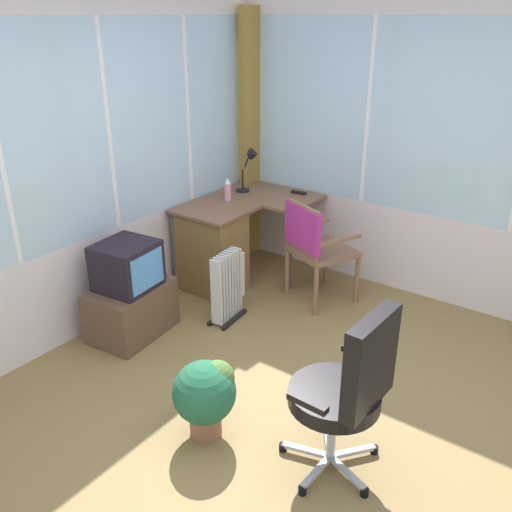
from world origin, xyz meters
name	(u,v)px	position (x,y,z in m)	size (l,w,h in m)	color
ground	(288,434)	(0.00, 0.00, -0.03)	(5.38, 4.87, 0.06)	olive
north_window_panel	(62,180)	(0.00, 1.96, 1.26)	(4.38, 0.07, 2.52)	silver
east_window_panel	(439,158)	(2.22, 0.00, 1.26)	(0.07, 3.87, 2.52)	silver
curtain_corner	(250,139)	(2.09, 1.83, 1.21)	(0.24, 0.07, 2.42)	olive
desk	(216,246)	(1.23, 1.59, 0.42)	(1.23, 0.93, 0.77)	brown
desk_lamp	(251,162)	(1.86, 1.65, 1.05)	(0.23, 0.20, 0.42)	black
tv_remote	(299,193)	(2.03, 1.22, 0.78)	(0.04, 0.15, 0.02)	black
spray_bottle	(228,189)	(1.48, 1.64, 0.88)	(0.06, 0.06, 0.22)	pink
wooden_armchair	(312,240)	(1.50, 0.75, 0.58)	(0.64, 0.63, 0.91)	#845F45
office_chair	(349,385)	(-0.09, -0.42, 0.58)	(0.60, 0.58, 1.02)	#B7B7BF
tv_on_stand	(130,295)	(0.21, 1.61, 0.34)	(0.68, 0.51, 0.78)	brown
space_heater	(228,286)	(0.85, 1.14, 0.30)	(0.40, 0.20, 0.60)	silver
potted_plant	(206,393)	(-0.31, 0.39, 0.30)	(0.38, 0.38, 0.50)	#955E42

